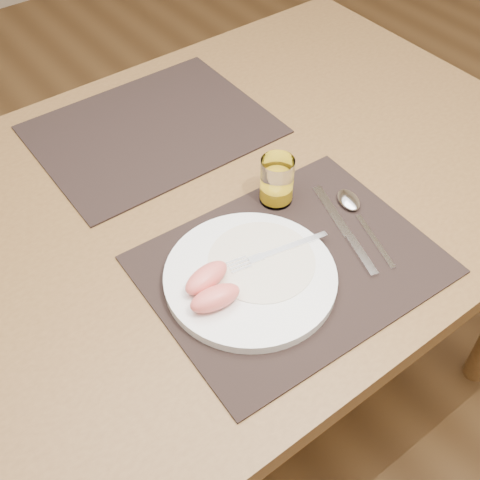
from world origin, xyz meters
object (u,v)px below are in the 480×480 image
placemat_near (291,264)px  fork (270,254)px  juice_glass (277,183)px  table (207,227)px  placemat_far (152,129)px  knife (349,236)px  plate (250,277)px  spoon (352,206)px

placemat_near → fork: 0.04m
placemat_near → juice_glass: (0.08, 0.13, 0.04)m
table → placemat_far: (0.02, 0.22, 0.09)m
table → juice_glass: 0.18m
juice_glass → fork: bearing=-133.3°
fork → placemat_near: bearing=-46.0°
table → knife: 0.28m
plate → knife: size_ratio=1.26×
table → fork: fork is taller
placemat_far → table: bearing=-96.1°
plate → spoon: bearing=5.0°
juice_glass → knife: bearing=-75.1°
placemat_near → fork: (-0.02, 0.02, 0.02)m
table → placemat_near: size_ratio=3.11×
spoon → juice_glass: juice_glass is taller
placemat_far → plate: plate is taller
placemat_near → juice_glass: juice_glass is taller
placemat_near → plate: (-0.07, 0.01, 0.01)m
table → spoon: bearing=-45.4°
fork → knife: bearing=-15.7°
knife → spoon: 0.07m
table → spoon: (0.18, -0.19, 0.09)m
knife → juice_glass: 0.15m
placemat_near → fork: size_ratio=2.58×
plate → spoon: (0.24, 0.02, -0.00)m
table → plate: bearing=-105.5°
placemat_far → juice_glass: (0.07, -0.31, 0.04)m
placemat_near → knife: (0.11, -0.01, 0.00)m
table → juice_glass: (0.09, -0.09, 0.13)m
placemat_near → spoon: size_ratio=2.39×
placemat_far → plate: size_ratio=1.67×
table → spoon: 0.28m
placemat_near → plate: bearing=170.5°
fork → juice_glass: (0.10, 0.11, 0.02)m
placemat_far → fork: size_ratio=2.58×
placemat_far → spoon: bearing=-68.5°
fork → knife: fork is taller
fork → juice_glass: juice_glass is taller
fork → plate: bearing=-165.4°
fork → juice_glass: size_ratio=1.97×
table → placemat_near: bearing=-86.0°
fork → spoon: fork is taller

